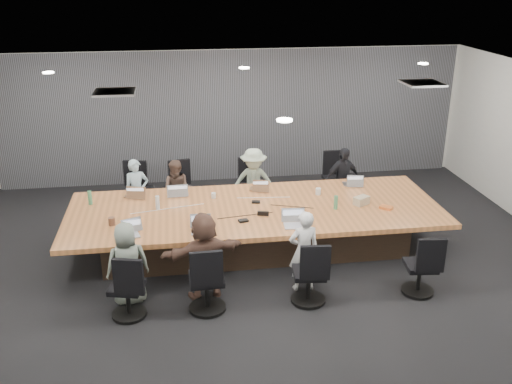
{
  "coord_description": "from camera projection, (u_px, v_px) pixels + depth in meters",
  "views": [
    {
      "loc": [
        -1.21,
        -7.89,
        4.35
      ],
      "look_at": [
        0.0,
        0.4,
        1.05
      ],
      "focal_mm": 40.0,
      "sensor_mm": 36.0,
      "label": 1
    }
  ],
  "objects": [
    {
      "name": "floor",
      "position": [
        260.0,
        263.0,
        9.02
      ],
      "size": [
        10.0,
        8.0,
        0.0
      ],
      "primitive_type": "cube",
      "color": "black",
      "rests_on": "ground"
    },
    {
      "name": "ceiling",
      "position": [
        260.0,
        86.0,
        7.99
      ],
      "size": [
        10.0,
        8.0,
        0.0
      ],
      "primitive_type": "cube",
      "color": "white",
      "rests_on": "wall_back"
    },
    {
      "name": "wall_back",
      "position": [
        232.0,
        116.0,
        12.19
      ],
      "size": [
        10.0,
        0.0,
        2.8
      ],
      "primitive_type": "cube",
      "rotation": [
        1.57,
        0.0,
        0.0
      ],
      "color": "beige",
      "rests_on": "ground"
    },
    {
      "name": "wall_front",
      "position": [
        331.0,
        342.0,
        4.82
      ],
      "size": [
        10.0,
        0.0,
        2.8
      ],
      "primitive_type": "cube",
      "rotation": [
        -1.57,
        0.0,
        0.0
      ],
      "color": "beige",
      "rests_on": "ground"
    },
    {
      "name": "curtain",
      "position": [
        232.0,
        117.0,
        12.11
      ],
      "size": [
        9.8,
        0.04,
        2.8
      ],
      "primitive_type": "cube",
      "color": "#5A5B62",
      "rests_on": "ground"
    },
    {
      "name": "conference_table",
      "position": [
        255.0,
        227.0,
        9.33
      ],
      "size": [
        6.0,
        2.2,
        0.74
      ],
      "color": "#402E21",
      "rests_on": "ground"
    },
    {
      "name": "chair_0",
      "position": [
        139.0,
        195.0,
        10.63
      ],
      "size": [
        0.65,
        0.65,
        0.81
      ],
      "primitive_type": null,
      "rotation": [
        0.0,
        0.0,
        2.94
      ],
      "color": "black",
      "rests_on": "ground"
    },
    {
      "name": "chair_1",
      "position": [
        178.0,
        194.0,
        10.74
      ],
      "size": [
        0.62,
        0.62,
        0.77
      ],
      "primitive_type": null,
      "rotation": [
        0.0,
        0.0,
        3.36
      ],
      "color": "black",
      "rests_on": "ground"
    },
    {
      "name": "chair_2",
      "position": [
        251.0,
        191.0,
        10.93
      ],
      "size": [
        0.54,
        0.54,
        0.73
      ],
      "primitive_type": null,
      "rotation": [
        0.0,
        0.0,
        3.04
      ],
      "color": "black",
      "rests_on": "ground"
    },
    {
      "name": "chair_3",
      "position": [
        337.0,
        183.0,
        11.14
      ],
      "size": [
        0.58,
        0.58,
        0.85
      ],
      "primitive_type": null,
      "rotation": [
        0.0,
        0.0,
        3.15
      ],
      "color": "black",
      "rests_on": "ground"
    },
    {
      "name": "chair_4",
      "position": [
        127.0,
        292.0,
        7.52
      ],
      "size": [
        0.6,
        0.6,
        0.73
      ],
      "primitive_type": null,
      "rotation": [
        0.0,
        0.0,
        -0.25
      ],
      "color": "black",
      "rests_on": "ground"
    },
    {
      "name": "chair_5",
      "position": [
        207.0,
        284.0,
        7.65
      ],
      "size": [
        0.55,
        0.55,
        0.79
      ],
      "primitive_type": null,
      "rotation": [
        0.0,
        0.0,
        0.03
      ],
      "color": "black",
      "rests_on": "ground"
    },
    {
      "name": "chair_6",
      "position": [
        309.0,
        278.0,
        7.84
      ],
      "size": [
        0.56,
        0.56,
        0.75
      ],
      "primitive_type": null,
      "rotation": [
        0.0,
        0.0,
        -0.1
      ],
      "color": "black",
      "rests_on": "ground"
    },
    {
      "name": "chair_7",
      "position": [
        420.0,
        270.0,
        8.06
      ],
      "size": [
        0.54,
        0.54,
        0.72
      ],
      "primitive_type": null,
      "rotation": [
        0.0,
        0.0,
        -0.11
      ],
      "color": "black",
      "rests_on": "ground"
    },
    {
      "name": "person_0",
      "position": [
        137.0,
        192.0,
        10.24
      ],
      "size": [
        0.49,
        0.37,
        1.2
      ],
      "primitive_type": "imported",
      "rotation": [
        0.0,
        0.0,
        6.5
      ],
      "color": "#A1BFCC",
      "rests_on": "ground"
    },
    {
      "name": "laptop_0",
      "position": [
        135.0,
        195.0,
        9.68
      ],
      "size": [
        0.36,
        0.28,
        0.02
      ],
      "primitive_type": "cube",
      "rotation": [
        0.0,
        0.0,
        2.94
      ],
      "color": "#8C6647",
      "rests_on": "conference_table"
    },
    {
      "name": "person_1",
      "position": [
        178.0,
        191.0,
        10.34
      ],
      "size": [
        0.65,
        0.56,
        1.15
      ],
      "primitive_type": "imported",
      "rotation": [
        0.0,
        0.0,
        6.04
      ],
      "color": "brown",
      "rests_on": "ground"
    },
    {
      "name": "laptop_1",
      "position": [
        178.0,
        193.0,
        9.77
      ],
      "size": [
        0.36,
        0.25,
        0.02
      ],
      "primitive_type": "cube",
      "rotation": [
        0.0,
        0.0,
        3.16
      ],
      "color": "#B2B2B7",
      "rests_on": "conference_table"
    },
    {
      "name": "person_2",
      "position": [
        254.0,
        183.0,
        10.5
      ],
      "size": [
        0.91,
        0.6,
        1.31
      ],
      "primitive_type": "imported",
      "rotation": [
        0.0,
        0.0,
        6.15
      ],
      "color": "#94A790",
      "rests_on": "ground"
    },
    {
      "name": "laptop_2",
      "position": [
        258.0,
        189.0,
        9.96
      ],
      "size": [
        0.33,
        0.26,
        0.02
      ],
      "primitive_type": "cube",
      "rotation": [
        0.0,
        0.0,
        2.94
      ],
      "color": "#8C6647",
      "rests_on": "conference_table"
    },
    {
      "name": "person_3",
      "position": [
        342.0,
        180.0,
        10.74
      ],
      "size": [
        0.79,
        0.48,
        1.25
      ],
      "primitive_type": "imported",
      "rotation": [
        0.0,
        0.0,
        6.54
      ],
      "color": "black",
      "rests_on": "ground"
    },
    {
      "name": "laptop_3",
      "position": [
        351.0,
        184.0,
        10.19
      ],
      "size": [
        0.32,
        0.24,
        0.02
      ],
      "primitive_type": "cube",
      "rotation": [
        0.0,
        0.0,
        3.02
      ],
      "color": "#B2B2B7",
      "rests_on": "conference_table"
    },
    {
      "name": "person_4",
      "position": [
        128.0,
        264.0,
        7.75
      ],
      "size": [
        0.65,
        0.49,
        1.19
      ],
      "primitive_type": "imported",
      "rotation": [
        0.0,
        0.0,
        3.35
      ],
      "color": "gray",
      "rests_on": "ground"
    },
    {
      "name": "laptop_4",
      "position": [
        129.0,
        236.0,
        8.2
      ],
      "size": [
        0.33,
        0.27,
        0.02
      ],
      "primitive_type": "cube",
      "rotation": [
        0.0,
        0.0,
        0.26
      ],
      "color": "#B2B2B7",
      "rests_on": "conference_table"
    },
    {
      "name": "person_5",
      "position": [
        204.0,
        256.0,
        7.88
      ],
      "size": [
        1.24,
        0.64,
        1.28
      ],
      "primitive_type": "imported",
      "rotation": [
        0.0,
        0.0,
        3.38
      ],
      "color": "brown",
      "rests_on": "ground"
    },
    {
      "name": "laptop_5",
      "position": [
        202.0,
        232.0,
        8.34
      ],
      "size": [
        0.32,
        0.23,
        0.02
      ],
      "primitive_type": "cube",
      "rotation": [
        0.0,
        0.0,
        -0.06
      ],
      "color": "#B2B2B7",
      "rests_on": "conference_table"
    },
    {
      "name": "person_6",
      "position": [
        304.0,
        251.0,
        8.08
      ],
      "size": [
        0.47,
        0.33,
        1.22
      ],
      "primitive_type": "imported",
      "rotation": [
        0.0,
        0.0,
        3.23
      ],
      "color": "silver",
      "rests_on": "ground"
    },
    {
      "name": "laptop_6",
      "position": [
        296.0,
        226.0,
        8.53
      ],
      "size": [
        0.37,
        0.27,
        0.02
      ],
      "primitive_type": "cube",
      "rotation": [
        0.0,
        0.0,
        -0.07
      ],
      "color": "#B2B2B7",
      "rests_on": "conference_table"
    },
    {
      "name": "bottle_green_left",
      "position": [
        90.0,
        198.0,
        9.29
      ],
      "size": [
        0.08,
        0.08,
        0.23
      ],
      "primitive_type": "cylinder",
      "rotation": [
        0.0,
        0.0,
        0.33
      ],
      "color": "#468E5F",
      "rests_on": "conference_table"
    },
    {
      "name": "bottle_green_right",
      "position": [
        336.0,
        202.0,
        9.11
      ],
      "size": [
        0.07,
        0.07,
        0.23
      ],
      "primitive_type": "cylinder",
      "rotation": [
        0.0,
        0.0,
        -0.16
      ],
      "color": "#468E5F",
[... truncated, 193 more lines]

